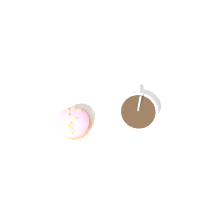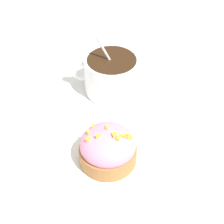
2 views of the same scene
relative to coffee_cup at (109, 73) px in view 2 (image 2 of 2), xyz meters
name	(u,v)px [view 2 (image 2 of 2)]	position (x,y,z in m)	size (l,w,h in m)	color
ground_plane	(106,122)	(-0.08, -0.01, -0.04)	(3.00, 3.00, 0.00)	#B2B2B7
paper_napkin	(106,122)	(-0.08, -0.01, -0.04)	(0.31, 0.28, 0.00)	white
coffee_cup	(109,73)	(0.00, 0.00, 0.00)	(0.09, 0.12, 0.10)	white
frosted_pastry	(108,148)	(-0.16, -0.02, -0.01)	(0.08, 0.08, 0.06)	#B2753D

